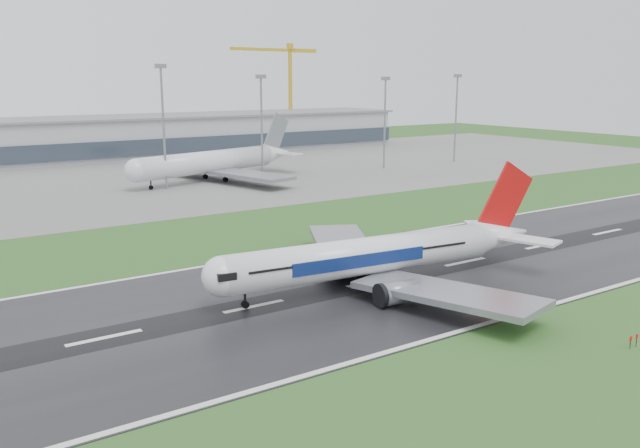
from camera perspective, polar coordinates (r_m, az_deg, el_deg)
ground at (r=113.41m, az=12.43°, el=-3.26°), size 520.00×520.00×0.00m
runway at (r=113.40m, az=12.43°, el=-3.24°), size 400.00×45.00×0.10m
apron at (r=217.50m, az=-11.92°, el=4.22°), size 400.00×130.00×0.08m
terminal at (r=273.03m, az=-16.74°, el=7.16°), size 240.00×36.00×15.00m
main_airliner at (r=96.94m, az=5.64°, el=-0.63°), size 60.92×58.57×16.40m
parked_airliner at (r=201.15m, az=-9.25°, el=6.35°), size 76.16×73.07×18.52m
tower_crane at (r=321.50m, az=-2.58°, el=11.18°), size 47.12×5.33×46.27m
floodmast_2 at (r=187.44m, az=-13.36°, el=7.92°), size 0.64×0.64×32.89m
floodmast_3 at (r=200.18m, az=-5.06°, el=8.08°), size 0.64×0.64×30.18m
floodmast_4 at (r=226.61m, az=5.61°, el=8.51°), size 0.64×0.64×29.64m
floodmast_5 at (r=248.97m, az=11.66°, el=8.78°), size 0.64×0.64×30.64m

